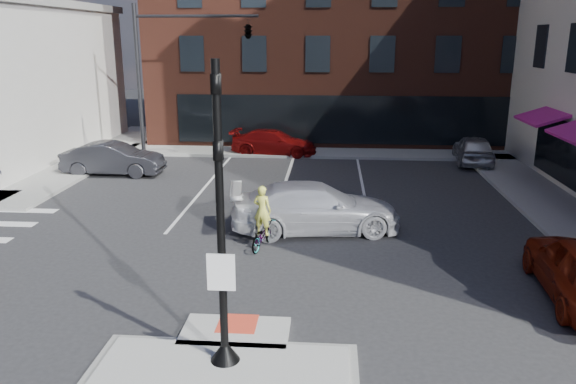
# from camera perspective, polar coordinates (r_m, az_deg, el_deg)

# --- Properties ---
(ground) EXTENTS (120.00, 120.00, 0.00)m
(ground) POSITION_cam_1_polar(r_m,az_deg,el_deg) (11.72, -6.75, -18.11)
(ground) COLOR #28282B
(ground) RESTS_ON ground
(refuge_island) EXTENTS (5.40, 4.65, 0.13)m
(refuge_island) POSITION_cam_1_polar(r_m,az_deg,el_deg) (11.48, -7.02, -18.61)
(refuge_island) COLOR gray
(refuge_island) RESTS_ON ground
(sidewalk_n) EXTENTS (26.00, 3.00, 0.15)m
(sidewalk_n) POSITION_cam_1_polar(r_m,az_deg,el_deg) (32.20, 6.07, 4.00)
(sidewalk_n) COLOR gray
(sidewalk_n) RESTS_ON ground
(building_n) EXTENTS (24.40, 18.40, 15.50)m
(building_n) POSITION_cam_1_polar(r_m,az_deg,el_deg) (41.57, 6.03, 17.30)
(building_n) COLOR #512419
(building_n) RESTS_ON ground
(building_far_left) EXTENTS (10.00, 12.00, 10.00)m
(building_far_left) POSITION_cam_1_polar(r_m,az_deg,el_deg) (61.86, -1.19, 14.18)
(building_far_left) COLOR slate
(building_far_left) RESTS_ON ground
(building_far_right) EXTENTS (12.00, 12.00, 12.00)m
(building_far_right) POSITION_cam_1_polar(r_m,az_deg,el_deg) (63.93, 11.07, 14.85)
(building_far_right) COLOR brown
(building_far_right) RESTS_ON ground
(signal_pole) EXTENTS (0.60, 0.60, 5.98)m
(signal_pole) POSITION_cam_1_polar(r_m,az_deg,el_deg) (10.96, -6.74, -6.64)
(signal_pole) COLOR black
(signal_pole) RESTS_ON refuge_island
(mast_arm_signal) EXTENTS (6.10, 2.24, 8.00)m
(mast_arm_signal) POSITION_cam_1_polar(r_m,az_deg,el_deg) (28.10, -7.13, 14.89)
(mast_arm_signal) COLOR black
(mast_arm_signal) RESTS_ON ground
(white_pickup) EXTENTS (6.06, 3.23, 1.67)m
(white_pickup) POSITION_cam_1_polar(r_m,az_deg,el_deg) (19.14, 2.81, -1.60)
(white_pickup) COLOR white
(white_pickup) RESTS_ON ground
(bg_car_dark) EXTENTS (4.79, 1.71, 1.57)m
(bg_car_dark) POSITION_cam_1_polar(r_m,az_deg,el_deg) (28.30, -17.33, 3.24)
(bg_car_dark) COLOR #27282D
(bg_car_dark) RESTS_ON ground
(bg_car_silver) EXTENTS (2.22, 4.59, 1.51)m
(bg_car_silver) POSITION_cam_1_polar(r_m,az_deg,el_deg) (31.00, 18.32, 4.13)
(bg_car_silver) COLOR #B8BAC0
(bg_car_silver) RESTS_ON ground
(bg_car_red) EXTENTS (5.01, 2.53, 1.39)m
(bg_car_red) POSITION_cam_1_polar(r_m,az_deg,el_deg) (31.73, -1.44, 5.06)
(bg_car_red) COLOR maroon
(bg_car_red) RESTS_ON ground
(cyclist) EXTENTS (0.98, 1.67, 2.04)m
(cyclist) POSITION_cam_1_polar(r_m,az_deg,el_deg) (17.66, -2.61, -3.60)
(cyclist) COLOR #3F3F44
(cyclist) RESTS_ON ground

